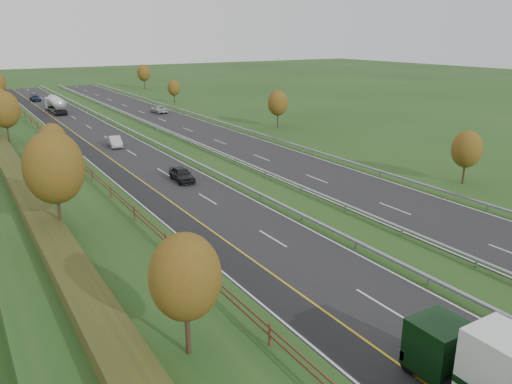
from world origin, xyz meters
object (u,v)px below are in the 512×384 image
at_px(car_dark_near, 182,174).
at_px(car_silver_mid, 115,142).
at_px(car_oncoming, 159,109).
at_px(road_tanker, 56,104).
at_px(car_small_far, 35,98).

xyz_separation_m(car_dark_near, car_silver_mid, (-1.17, 21.82, -0.04)).
xyz_separation_m(car_dark_near, car_oncoming, (16.39, 49.64, -0.06)).
distance_m(road_tanker, car_silver_mid, 39.68).
bearing_deg(car_oncoming, car_silver_mid, 58.87).
distance_m(road_tanker, car_dark_near, 61.51).
height_order(car_dark_near, car_small_far, car_dark_near).
bearing_deg(car_silver_mid, car_small_far, 99.03).
relative_size(car_silver_mid, car_oncoming, 0.87).
xyz_separation_m(road_tanker, car_small_far, (-0.73, 22.35, -1.09)).
xyz_separation_m(road_tanker, car_dark_near, (1.96, -61.47, -1.03)).
bearing_deg(car_dark_near, car_oncoming, 75.52).
xyz_separation_m(car_silver_mid, car_small_far, (-1.53, 62.01, -0.03)).
height_order(road_tanker, car_oncoming, road_tanker).
xyz_separation_m(road_tanker, car_silver_mid, (0.80, -39.66, -1.06)).
bearing_deg(car_oncoming, road_tanker, -31.68).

